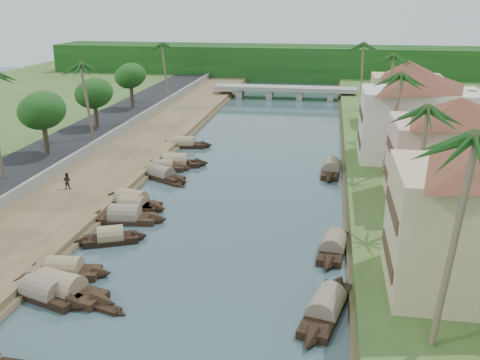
# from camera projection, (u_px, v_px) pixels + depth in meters

# --- Properties ---
(ground) EXTENTS (220.00, 220.00, 0.00)m
(ground) POSITION_uv_depth(u_px,v_px,m) (201.00, 268.00, 39.55)
(ground) COLOR #34494F
(ground) RESTS_ON ground
(left_bank) EXTENTS (10.00, 180.00, 0.80)m
(left_bank) POSITION_uv_depth(u_px,v_px,m) (105.00, 171.00, 60.58)
(left_bank) COLOR brown
(left_bank) RESTS_ON ground
(right_bank) EXTENTS (16.00, 180.00, 1.20)m
(right_bank) POSITION_uv_depth(u_px,v_px,m) (425.00, 186.00, 55.08)
(right_bank) COLOR #355120
(right_bank) RESTS_ON ground
(road) EXTENTS (8.00, 180.00, 1.40)m
(road) POSITION_uv_depth(u_px,v_px,m) (35.00, 165.00, 61.81)
(road) COLOR black
(road) RESTS_ON ground
(retaining_wall) EXTENTS (0.40, 180.00, 1.10)m
(retaining_wall) POSITION_uv_depth(u_px,v_px,m) (69.00, 161.00, 60.93)
(retaining_wall) COLOR slate
(retaining_wall) RESTS_ON left_bank
(treeline) EXTENTS (120.00, 14.00, 8.00)m
(treeline) POSITION_uv_depth(u_px,v_px,m) (295.00, 63.00, 131.65)
(treeline) COLOR #113D10
(treeline) RESTS_ON ground
(bridge) EXTENTS (28.00, 4.00, 2.40)m
(bridge) POSITION_uv_depth(u_px,v_px,m) (285.00, 90.00, 106.23)
(bridge) COLOR gray
(bridge) RESTS_ON ground
(building_mid) EXTENTS (14.11, 14.11, 9.70)m
(building_mid) POSITION_uv_depth(u_px,v_px,m) (455.00, 150.00, 47.54)
(building_mid) COLOR #D39F95
(building_mid) RESTS_ON right_bank
(building_far) EXTENTS (15.59, 15.59, 10.20)m
(building_far) POSITION_uv_depth(u_px,v_px,m) (420.00, 115.00, 60.69)
(building_far) COLOR beige
(building_far) RESTS_ON right_bank
(building_distant) EXTENTS (12.62, 12.62, 9.20)m
(building_distant) POSITION_uv_depth(u_px,v_px,m) (406.00, 91.00, 79.38)
(building_distant) COLOR tan
(building_distant) RESTS_ON right_bank
(sampan_2) EXTENTS (9.50, 4.09, 2.43)m
(sampan_2) POSITION_uv_depth(u_px,v_px,m) (60.00, 289.00, 35.92)
(sampan_2) COLOR black
(sampan_2) RESTS_ON ground
(sampan_3) EXTENTS (7.85, 3.88, 2.10)m
(sampan_3) POSITION_uv_depth(u_px,v_px,m) (43.00, 293.00, 35.48)
(sampan_3) COLOR black
(sampan_3) RESTS_ON ground
(sampan_4) EXTENTS (7.28, 2.15, 2.07)m
(sampan_4) POSITION_uv_depth(u_px,v_px,m) (64.00, 270.00, 38.41)
(sampan_4) COLOR black
(sampan_4) RESTS_ON ground
(sampan_5) EXTENTS (6.23, 3.82, 2.00)m
(sampan_5) POSITION_uv_depth(u_px,v_px,m) (111.00, 238.00, 43.60)
(sampan_5) COLOR black
(sampan_5) RESTS_ON ground
(sampan_6) EXTENTS (7.99, 2.48, 2.33)m
(sampan_6) POSITION_uv_depth(u_px,v_px,m) (125.00, 217.00, 47.73)
(sampan_6) COLOR black
(sampan_6) RESTS_ON ground
(sampan_7) EXTENTS (6.92, 1.77, 1.88)m
(sampan_7) POSITION_uv_depth(u_px,v_px,m) (132.00, 206.00, 50.44)
(sampan_7) COLOR black
(sampan_7) RESTS_ON ground
(sampan_8) EXTENTS (8.16, 4.09, 2.43)m
(sampan_8) POSITION_uv_depth(u_px,v_px,m) (132.00, 202.00, 51.27)
(sampan_8) COLOR black
(sampan_8) RESTS_ON ground
(sampan_9) EXTENTS (7.87, 5.24, 2.07)m
(sampan_9) POSITION_uv_depth(u_px,v_px,m) (161.00, 175.00, 59.23)
(sampan_9) COLOR black
(sampan_9) RESTS_ON ground
(sampan_10) EXTENTS (6.85, 2.91, 1.90)m
(sampan_10) POSITION_uv_depth(u_px,v_px,m) (163.00, 168.00, 61.77)
(sampan_10) COLOR black
(sampan_10) RESTS_ON ground
(sampan_11) EXTENTS (8.46, 3.84, 2.35)m
(sampan_11) POSITION_uv_depth(u_px,v_px,m) (175.00, 163.00, 63.40)
(sampan_11) COLOR black
(sampan_11) RESTS_ON ground
(sampan_12) EXTENTS (7.71, 4.43, 1.90)m
(sampan_12) POSITION_uv_depth(u_px,v_px,m) (173.00, 160.00, 64.61)
(sampan_12) COLOR black
(sampan_12) RESTS_ON ground
(sampan_13) EXTENTS (8.03, 2.59, 2.17)m
(sampan_13) POSITION_uv_depth(u_px,v_px,m) (184.00, 144.00, 71.68)
(sampan_13) COLOR black
(sampan_13) RESTS_ON ground
(sampan_14) EXTENTS (3.87, 9.43, 2.24)m
(sampan_14) POSITION_uv_depth(u_px,v_px,m) (326.00, 308.00, 33.72)
(sampan_14) COLOR black
(sampan_14) RESTS_ON ground
(sampan_15) EXTENTS (2.64, 8.25, 2.18)m
(sampan_15) POSITION_uv_depth(u_px,v_px,m) (333.00, 246.00, 42.09)
(sampan_15) COLOR black
(sampan_15) RESTS_ON ground
(sampan_16) EXTENTS (2.28, 9.29, 2.24)m
(sampan_16) POSITION_uv_depth(u_px,v_px,m) (331.00, 169.00, 61.32)
(sampan_16) COLOR black
(sampan_16) RESTS_ON ground
(canoe_1) EXTENTS (4.69, 2.08, 0.75)m
(canoe_1) POSITION_uv_depth(u_px,v_px,m) (98.00, 306.00, 34.48)
(canoe_1) COLOR black
(canoe_1) RESTS_ON ground
(canoe_2) EXTENTS (5.28, 3.47, 0.82)m
(canoe_2) POSITION_uv_depth(u_px,v_px,m) (166.00, 182.00, 57.94)
(canoe_2) COLOR black
(canoe_2) RESTS_ON ground
(palm_0) EXTENTS (3.20, 3.20, 13.16)m
(palm_0) POSITION_uv_depth(u_px,v_px,m) (463.00, 142.00, 25.19)
(palm_0) COLOR #74644D
(palm_0) RESTS_ON ground
(palm_1) EXTENTS (3.20, 3.20, 11.42)m
(palm_1) POSITION_uv_depth(u_px,v_px,m) (426.00, 111.00, 40.60)
(palm_1) COLOR #74644D
(palm_1) RESTS_ON ground
(palm_2) EXTENTS (3.20, 3.20, 12.04)m
(palm_2) POSITION_uv_depth(u_px,v_px,m) (393.00, 77.00, 53.77)
(palm_2) COLOR #74644D
(palm_2) RESTS_ON ground
(palm_3) EXTENTS (3.20, 3.20, 12.39)m
(palm_3) POSITION_uv_depth(u_px,v_px,m) (388.00, 57.00, 68.76)
(palm_3) COLOR #74644D
(palm_3) RESTS_ON ground
(palm_6) EXTENTS (3.20, 3.20, 11.22)m
(palm_6) POSITION_uv_depth(u_px,v_px,m) (86.00, 66.00, 67.73)
(palm_6) COLOR #74644D
(palm_6) RESTS_ON ground
(palm_7) EXTENTS (3.20, 3.20, 12.37)m
(palm_7) POSITION_uv_depth(u_px,v_px,m) (365.00, 45.00, 86.54)
(palm_7) COLOR #74644D
(palm_7) RESTS_ON ground
(palm_8) EXTENTS (3.20, 3.20, 11.48)m
(palm_8) POSITION_uv_depth(u_px,v_px,m) (165.00, 45.00, 94.91)
(palm_8) COLOR #74644D
(palm_8) RESTS_ON ground
(tree_3) EXTENTS (5.09, 5.09, 7.34)m
(tree_3) POSITION_uv_depth(u_px,v_px,m) (42.00, 111.00, 61.86)
(tree_3) COLOR #4B3E2B
(tree_3) RESTS_ON ground
(tree_4) EXTENTS (4.88, 4.88, 6.89)m
(tree_4) POSITION_uv_depth(u_px,v_px,m) (94.00, 94.00, 75.29)
(tree_4) COLOR #4B3E2B
(tree_4) RESTS_ON ground
(tree_5) EXTENTS (4.68, 4.68, 7.31)m
(tree_5) POSITION_uv_depth(u_px,v_px,m) (131.00, 76.00, 88.68)
(tree_5) COLOR #4B3E2B
(tree_5) RESTS_ON ground
(tree_6) EXTENTS (4.96, 4.96, 7.82)m
(tree_6) POSITION_uv_depth(u_px,v_px,m) (465.00, 111.00, 60.58)
(tree_6) COLOR #4B3E2B
(tree_6) RESTS_ON ground
(person_far) EXTENTS (0.84, 0.66, 1.69)m
(person_far) POSITION_uv_depth(u_px,v_px,m) (67.00, 181.00, 53.48)
(person_far) COLOR #2B291E
(person_far) RESTS_ON left_bank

